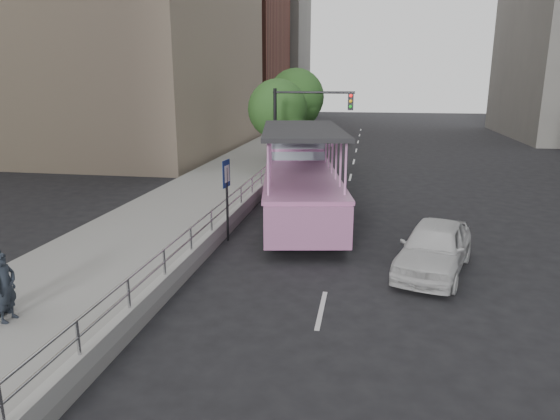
% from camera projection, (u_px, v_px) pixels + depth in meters
% --- Properties ---
extents(ground, '(160.00, 160.00, 0.00)m').
position_uv_depth(ground, '(294.00, 277.00, 14.60)').
color(ground, black).
extents(sidewalk, '(5.50, 80.00, 0.30)m').
position_uv_depth(sidewalk, '(210.00, 192.00, 25.07)').
color(sidewalk, gray).
rests_on(sidewalk, ground).
extents(kerb_wall, '(0.24, 30.00, 0.36)m').
position_uv_depth(kerb_wall, '(212.00, 236.00, 16.91)').
color(kerb_wall, '#A0A09B').
rests_on(kerb_wall, sidewalk).
extents(guardrail, '(0.07, 22.00, 0.71)m').
position_uv_depth(guardrail, '(211.00, 217.00, 16.75)').
color(guardrail, '#AFAFB4').
rests_on(guardrail, kerb_wall).
extents(duck_boat, '(4.78, 11.85, 3.83)m').
position_uv_depth(duck_boat, '(300.00, 182.00, 21.13)').
color(duck_boat, black).
rests_on(duck_boat, ground).
extents(car, '(3.03, 4.82, 1.53)m').
position_uv_depth(car, '(434.00, 247.00, 14.87)').
color(car, silver).
rests_on(car, ground).
extents(pedestrian_near, '(0.42, 0.62, 1.63)m').
position_uv_depth(pedestrian_near, '(5.00, 287.00, 11.14)').
color(pedestrian_near, '#222832').
rests_on(pedestrian_near, sidewalk).
extents(parking_sign, '(0.10, 0.66, 2.93)m').
position_uv_depth(parking_sign, '(227.00, 191.00, 17.48)').
color(parking_sign, black).
rests_on(parking_sign, ground).
extents(traffic_signal, '(4.20, 0.32, 5.20)m').
position_uv_depth(traffic_signal, '(298.00, 122.00, 25.92)').
color(traffic_signal, black).
rests_on(traffic_signal, ground).
extents(street_tree_near, '(3.52, 3.52, 5.72)m').
position_uv_depth(street_tree_near, '(279.00, 111.00, 29.37)').
color(street_tree_near, '#332417').
rests_on(street_tree_near, ground).
extents(street_tree_far, '(3.97, 3.97, 6.45)m').
position_uv_depth(street_tree_far, '(297.00, 99.00, 34.94)').
color(street_tree_far, '#332417').
rests_on(street_tree_far, ground).
extents(midrise_brick, '(18.00, 16.00, 26.00)m').
position_uv_depth(midrise_brick, '(206.00, 17.00, 60.12)').
color(midrise_brick, brown).
rests_on(midrise_brick, ground).
extents(midrise_stone_b, '(16.00, 14.00, 20.00)m').
position_uv_depth(midrise_stone_b, '(253.00, 51.00, 75.78)').
color(midrise_stone_b, slate).
rests_on(midrise_stone_b, ground).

